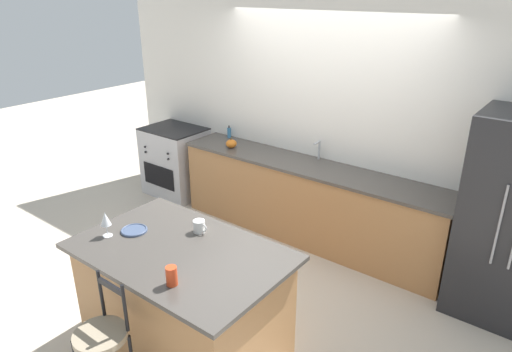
{
  "coord_description": "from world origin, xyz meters",
  "views": [
    {
      "loc": [
        2.38,
        -3.73,
        2.73
      ],
      "look_at": [
        0.08,
        -0.72,
        1.14
      ],
      "focal_mm": 32.0,
      "sensor_mm": 36.0,
      "label": 1
    }
  ],
  "objects_px": {
    "dinner_plate": "(134,230)",
    "coffee_mug": "(199,226)",
    "bar_stool_near": "(104,348)",
    "soap_bottle": "(229,133)",
    "oven_range": "(176,161)",
    "wine_glass": "(105,219)",
    "pumpkin_decoration": "(231,144)",
    "tumbler_cup": "(172,276)"
  },
  "relations": [
    {
      "from": "dinner_plate",
      "to": "tumbler_cup",
      "type": "xyz_separation_m",
      "value": [
        0.75,
        -0.3,
        0.06
      ]
    },
    {
      "from": "oven_range",
      "to": "dinner_plate",
      "type": "xyz_separation_m",
      "value": [
        1.82,
        -2.12,
        0.48
      ]
    },
    {
      "from": "oven_range",
      "to": "coffee_mug",
      "type": "distance_m",
      "value": 2.92
    },
    {
      "from": "pumpkin_decoration",
      "to": "wine_glass",
      "type": "bearing_deg",
      "value": -73.85
    },
    {
      "from": "bar_stool_near",
      "to": "pumpkin_decoration",
      "type": "distance_m",
      "value": 3.04
    },
    {
      "from": "coffee_mug",
      "to": "pumpkin_decoration",
      "type": "distance_m",
      "value": 2.11
    },
    {
      "from": "wine_glass",
      "to": "soap_bottle",
      "type": "relative_size",
      "value": 1.3
    },
    {
      "from": "dinner_plate",
      "to": "soap_bottle",
      "type": "bearing_deg",
      "value": 113.72
    },
    {
      "from": "dinner_plate",
      "to": "pumpkin_decoration",
      "type": "bearing_deg",
      "value": 110.0
    },
    {
      "from": "oven_range",
      "to": "tumbler_cup",
      "type": "relative_size",
      "value": 7.2
    },
    {
      "from": "dinner_plate",
      "to": "wine_glass",
      "type": "relative_size",
      "value": 1.02
    },
    {
      "from": "dinner_plate",
      "to": "coffee_mug",
      "type": "bearing_deg",
      "value": 36.24
    },
    {
      "from": "bar_stool_near",
      "to": "wine_glass",
      "type": "height_order",
      "value": "wine_glass"
    },
    {
      "from": "dinner_plate",
      "to": "coffee_mug",
      "type": "xyz_separation_m",
      "value": [
        0.42,
        0.31,
        0.04
      ]
    },
    {
      "from": "oven_range",
      "to": "wine_glass",
      "type": "xyz_separation_m",
      "value": [
        1.71,
        -2.29,
        0.61
      ]
    },
    {
      "from": "oven_range",
      "to": "soap_bottle",
      "type": "relative_size",
      "value": 6.05
    },
    {
      "from": "bar_stool_near",
      "to": "tumbler_cup",
      "type": "height_order",
      "value": "tumbler_cup"
    },
    {
      "from": "coffee_mug",
      "to": "bar_stool_near",
      "type": "bearing_deg",
      "value": -86.73
    },
    {
      "from": "coffee_mug",
      "to": "pumpkin_decoration",
      "type": "height_order",
      "value": "coffee_mug"
    },
    {
      "from": "dinner_plate",
      "to": "tumbler_cup",
      "type": "distance_m",
      "value": 0.81
    },
    {
      "from": "soap_bottle",
      "to": "wine_glass",
      "type": "bearing_deg",
      "value": -69.77
    },
    {
      "from": "oven_range",
      "to": "soap_bottle",
      "type": "bearing_deg",
      "value": 17.34
    },
    {
      "from": "bar_stool_near",
      "to": "tumbler_cup",
      "type": "distance_m",
      "value": 0.67
    },
    {
      "from": "bar_stool_near",
      "to": "dinner_plate",
      "type": "distance_m",
      "value": 0.92
    },
    {
      "from": "oven_range",
      "to": "coffee_mug",
      "type": "relative_size",
      "value": 7.52
    },
    {
      "from": "coffee_mug",
      "to": "tumbler_cup",
      "type": "xyz_separation_m",
      "value": [
        0.34,
        -0.6,
        0.02
      ]
    },
    {
      "from": "bar_stool_near",
      "to": "dinner_plate",
      "type": "bearing_deg",
      "value": 124.85
    },
    {
      "from": "bar_stool_near",
      "to": "soap_bottle",
      "type": "xyz_separation_m",
      "value": [
        -1.51,
        3.04,
        0.43
      ]
    },
    {
      "from": "bar_stool_near",
      "to": "pumpkin_decoration",
      "type": "bearing_deg",
      "value": 114.05
    },
    {
      "from": "bar_stool_near",
      "to": "wine_glass",
      "type": "distance_m",
      "value": 0.94
    },
    {
      "from": "soap_bottle",
      "to": "oven_range",
      "type": "bearing_deg",
      "value": -162.66
    },
    {
      "from": "bar_stool_near",
      "to": "dinner_plate",
      "type": "height_order",
      "value": "bar_stool_near"
    },
    {
      "from": "wine_glass",
      "to": "soap_bottle",
      "type": "bearing_deg",
      "value": 110.23
    },
    {
      "from": "oven_range",
      "to": "tumbler_cup",
      "type": "bearing_deg",
      "value": -43.18
    },
    {
      "from": "pumpkin_decoration",
      "to": "tumbler_cup",
      "type": "bearing_deg",
      "value": -57.49
    },
    {
      "from": "wine_glass",
      "to": "tumbler_cup",
      "type": "height_order",
      "value": "wine_glass"
    },
    {
      "from": "pumpkin_decoration",
      "to": "oven_range",
      "type": "bearing_deg",
      "value": 177.35
    },
    {
      "from": "oven_range",
      "to": "soap_bottle",
      "type": "xyz_separation_m",
      "value": [
        0.78,
        0.24,
        0.5
      ]
    },
    {
      "from": "wine_glass",
      "to": "pumpkin_decoration",
      "type": "bearing_deg",
      "value": 106.15
    },
    {
      "from": "oven_range",
      "to": "tumbler_cup",
      "type": "distance_m",
      "value": 3.56
    },
    {
      "from": "wine_glass",
      "to": "pumpkin_decoration",
      "type": "height_order",
      "value": "wine_glass"
    },
    {
      "from": "dinner_plate",
      "to": "tumbler_cup",
      "type": "bearing_deg",
      "value": -21.43
    }
  ]
}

